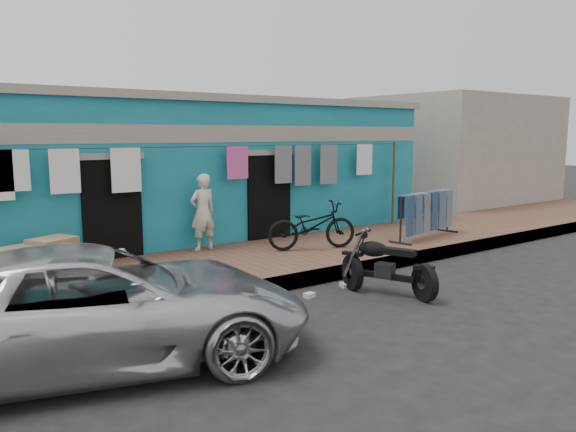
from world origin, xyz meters
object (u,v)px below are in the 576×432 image
(bicycle, at_px, (312,220))
(jeans_rack, at_px, (426,214))
(car, at_px, (96,305))
(charpoy, at_px, (32,262))
(seated_person, at_px, (203,212))
(motorcycle, at_px, (388,265))

(bicycle, distance_m, jeans_rack, 2.89)
(car, distance_m, bicycle, 5.74)
(charpoy, height_order, jeans_rack, jeans_rack)
(car, height_order, charpoy, car)
(car, bearing_deg, seated_person, -25.18)
(car, xyz_separation_m, bicycle, (5.13, 2.58, 0.15))
(motorcycle, bearing_deg, jeans_rack, 9.98)
(charpoy, bearing_deg, bicycle, -7.36)
(bicycle, height_order, motorcycle, bicycle)
(bicycle, xyz_separation_m, jeans_rack, (2.85, -0.50, -0.06))
(seated_person, distance_m, bicycle, 2.18)
(motorcycle, bearing_deg, charpoy, 122.77)
(seated_person, xyz_separation_m, motorcycle, (1.25, -3.83, -0.51))
(car, relative_size, seated_person, 3.20)
(jeans_rack, bearing_deg, charpoy, 171.71)
(seated_person, relative_size, bicycle, 0.84)
(charpoy, bearing_deg, seated_person, 9.92)
(bicycle, distance_m, motorcycle, 2.67)
(car, xyz_separation_m, motorcycle, (4.58, -0.01, -0.19))
(car, bearing_deg, bicycle, -47.30)
(car, height_order, seated_person, seated_person)
(seated_person, relative_size, jeans_rack, 0.68)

